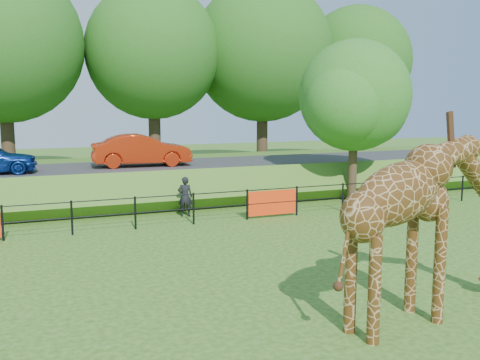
{
  "coord_description": "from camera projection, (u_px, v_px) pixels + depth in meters",
  "views": [
    {
      "loc": [
        -5.35,
        -9.24,
        4.05
      ],
      "look_at": [
        0.22,
        4.34,
        2.0
      ],
      "focal_mm": 40.0,
      "sensor_mm": 36.0,
      "label": 1
    }
  ],
  "objects": [
    {
      "name": "giraffe",
      "position": [
        432.0,
        227.0,
        10.17
      ],
      "size": [
        4.97,
        1.84,
        3.49
      ],
      "primitive_type": null,
      "rotation": [
        0.0,
        0.0,
        0.2
      ],
      "color": "#4F2E10",
      "rests_on": "ground"
    },
    {
      "name": "perimeter_fence",
      "position": [
        194.0,
        209.0,
        18.3
      ],
      "size": [
        28.07,
        0.1,
        1.1
      ],
      "primitive_type": null,
      "color": "black",
      "rests_on": "ground"
    },
    {
      "name": "visitor",
      "position": [
        185.0,
        197.0,
        19.6
      ],
      "size": [
        0.63,
        0.52,
        1.48
      ],
      "primitive_type": "imported",
      "rotation": [
        0.0,
        0.0,
        2.79
      ],
      "color": "black",
      "rests_on": "ground"
    },
    {
      "name": "bg_tree_line",
      "position": [
        151.0,
        51.0,
        30.92
      ],
      "size": [
        37.3,
        8.8,
        11.82
      ],
      "color": "#372318",
      "rests_on": "ground"
    },
    {
      "name": "road",
      "position": [
        153.0,
        167.0,
        23.68
      ],
      "size": [
        40.0,
        5.0,
        0.12
      ],
      "primitive_type": "cube",
      "color": "#303033",
      "rests_on": "embankment"
    },
    {
      "name": "ground",
      "position": [
        310.0,
        303.0,
        11.04
      ],
      "size": [
        90.0,
        90.0,
        0.0
      ],
      "primitive_type": "plane",
      "color": "#2B5615",
      "rests_on": "ground"
    },
    {
      "name": "car_red",
      "position": [
        141.0,
        150.0,
        23.3
      ],
      "size": [
        4.33,
        1.76,
        1.4
      ],
      "primitive_type": "imported",
      "rotation": [
        0.0,
        0.0,
        1.5
      ],
      "color": "red",
      "rests_on": "road"
    },
    {
      "name": "embankment",
      "position": [
        146.0,
        178.0,
        25.15
      ],
      "size": [
        40.0,
        9.0,
        1.3
      ],
      "primitive_type": "cube",
      "color": "#2B5615",
      "rests_on": "ground"
    },
    {
      "name": "tree_east",
      "position": [
        356.0,
        100.0,
        22.13
      ],
      "size": [
        5.4,
        4.71,
        6.76
      ],
      "color": "#372318",
      "rests_on": "ground"
    }
  ]
}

